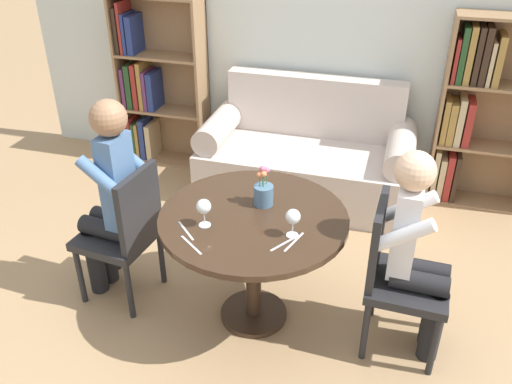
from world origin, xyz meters
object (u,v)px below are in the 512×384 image
object	(u,v)px
bookshelf_left	(154,86)
wine_glass_right	(293,217)
bookshelf_right	(477,112)
chair_right	(396,271)
person_right	(418,253)
wine_glass_left	(204,207)
chair_left	(126,230)
couch	(307,159)
person_left	(110,198)
flower_vase	(263,192)

from	to	relation	value
bookshelf_left	wine_glass_right	xyz separation A→B (m)	(1.69, -1.93, 0.13)
bookshelf_right	chair_right	world-z (taller)	bookshelf_right
bookshelf_left	person_right	xyz separation A→B (m)	(2.32, -1.79, -0.06)
wine_glass_left	chair_left	bearing A→B (deg)	166.47
couch	wine_glass_right	size ratio (longest dim) A/B	10.79
bookshelf_left	chair_right	world-z (taller)	bookshelf_left
wine_glass_left	wine_glass_right	bearing A→B (deg)	4.47
person_left	wine_glass_right	size ratio (longest dim) A/B	8.43
person_right	wine_glass_right	distance (m)	0.67
flower_vase	bookshelf_right	bearing A→B (deg)	53.80
wine_glass_right	person_right	bearing A→B (deg)	12.57
bookshelf_left	couch	bearing A→B (deg)	-10.47
person_left	wine_glass_right	distance (m)	1.12
flower_vase	bookshelf_left	bearing A→B (deg)	131.22
couch	person_left	xyz separation A→B (m)	(-0.87, -1.54, 0.38)
chair_left	chair_right	world-z (taller)	same
chair_right	couch	bearing A→B (deg)	29.44
bookshelf_left	bookshelf_right	distance (m)	2.69
couch	bookshelf_left	world-z (taller)	bookshelf_left
chair_right	flower_vase	bearing A→B (deg)	84.07
chair_left	flower_vase	distance (m)	0.87
flower_vase	person_left	bearing A→B (deg)	-171.20
couch	bookshelf_right	world-z (taller)	bookshelf_right
chair_left	chair_right	distance (m)	1.56
bookshelf_left	flower_vase	bearing A→B (deg)	-48.78
chair_right	chair_left	bearing A→B (deg)	93.85
person_left	wine_glass_left	size ratio (longest dim) A/B	8.36
bookshelf_left	wine_glass_right	bearing A→B (deg)	-48.76
person_left	wine_glass_left	bearing A→B (deg)	83.59
couch	person_left	world-z (taller)	person_left
chair_right	bookshelf_left	bearing A→B (deg)	53.49
bookshelf_left	chair_right	xyz separation A→B (m)	(2.23, -1.78, -0.21)
bookshelf_left	chair_right	distance (m)	2.86
bookshelf_right	chair_right	xyz separation A→B (m)	(-0.46, -1.78, -0.26)
couch	chair_left	bearing A→B (deg)	-116.62
chair_right	flower_vase	world-z (taller)	flower_vase
couch	bookshelf_right	distance (m)	1.35
flower_vase	wine_glass_right	bearing A→B (deg)	-48.65
chair_right	wine_glass_right	world-z (taller)	chair_right
bookshelf_left	person_right	size ratio (longest dim) A/B	1.23
chair_right	wine_glass_right	size ratio (longest dim) A/B	5.81
chair_left	flower_vase	bearing A→B (deg)	107.79
chair_right	flower_vase	size ratio (longest dim) A/B	3.77
couch	chair_right	bearing A→B (deg)	-62.69
person_left	chair_right	bearing A→B (deg)	97.90
chair_right	wine_glass_right	distance (m)	0.65
bookshelf_left	chair_left	bearing A→B (deg)	-70.05
wine_glass_left	flower_vase	size ratio (longest dim) A/B	0.65
person_left	bookshelf_right	bearing A→B (deg)	137.47
chair_left	person_left	xyz separation A→B (m)	(-0.08, 0.02, 0.20)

